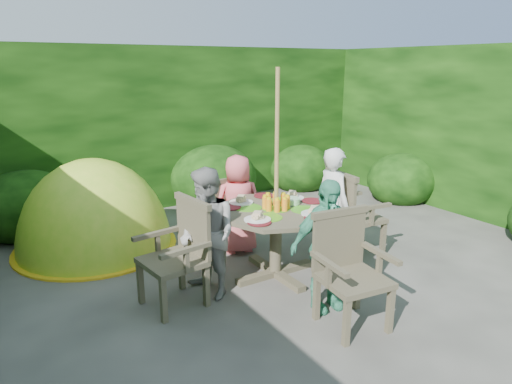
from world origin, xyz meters
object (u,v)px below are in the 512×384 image
child_right (333,205)px  child_left (208,234)px  garden_chair_left (180,252)px  garden_chair_back (226,209)px  child_front (326,246)px  child_back (238,204)px  parasol_pole (276,178)px  garden_chair_front (348,268)px  dome_tent (97,247)px  garden_chair_right (351,212)px  patio_table (276,219)px

child_right → child_left: (-1.60, -0.01, -0.02)m
child_right → garden_chair_left: bearing=94.4°
garden_chair_left → garden_chair_back: size_ratio=1.13×
garden_chair_back → child_front: child_front is taller
garden_chair_back → child_back: child_back is taller
garden_chair_left → child_right: (1.89, 0.00, 0.15)m
parasol_pole → garden_chair_back: size_ratio=2.55×
garden_chair_back → child_left: bearing=51.3°
garden_chair_left → garden_chair_front: garden_chair_left is taller
garden_chair_left → child_left: size_ratio=0.76×
parasol_pole → dome_tent: bearing=128.5°
parasol_pole → garden_chair_front: (0.02, -1.09, -0.58)m
garden_chair_right → child_back: bearing=61.1°
garden_chair_front → child_front: 0.31m
child_right → child_back: (-0.80, 0.80, -0.07)m
parasol_pole → child_left: parasol_pole is taller
garden_chair_right → child_right: (-0.29, -0.01, 0.14)m
child_right → patio_table: bearing=94.6°
garden_chair_left → child_right: bearing=82.2°
garden_chair_back → child_right: bearing=123.1°
garden_chair_back → dome_tent: (-1.46, 0.74, -0.46)m
parasol_pole → garden_chair_left: 1.24m
garden_chair_back → child_right: size_ratio=0.64×
child_back → dome_tent: (-1.46, 1.04, -0.60)m
child_back → child_right: bearing=150.9°
garden_chair_back → child_left: size_ratio=0.67×
patio_table → child_front: size_ratio=1.05×
garden_chair_right → patio_table: bearing=97.5°
child_front → garden_chair_back: bearing=95.9°
garden_chair_right → child_right: bearing=99.0°
parasol_pole → garden_chair_right: size_ratio=2.22×
child_right → child_left: size_ratio=1.04×
garden_chair_left → child_right: size_ratio=0.73×
parasol_pole → child_left: (-0.80, -0.00, -0.46)m
dome_tent → child_back: bearing=-18.3°
child_right → child_front: size_ratio=1.07×
parasol_pole → child_front: 0.93m
garden_chair_right → child_left: (-1.89, -0.02, 0.12)m
garden_chair_front → child_left: size_ratio=0.75×
garden_chair_left → garden_chair_back: bearing=127.4°
patio_table → child_front: bearing=-90.0°
garden_chair_back → child_back: size_ratio=0.72×
patio_table → garden_chair_right: bearing=0.8°
child_right → child_left: child_right is taller
garden_chair_left → child_back: size_ratio=0.81×
parasol_pole → child_back: parasol_pole is taller
parasol_pole → child_left: bearing=-179.7°
dome_tent → child_front: bearing=-43.7°
patio_table → garden_chair_left: bearing=179.8°
garden_chair_right → dome_tent: size_ratio=0.43×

